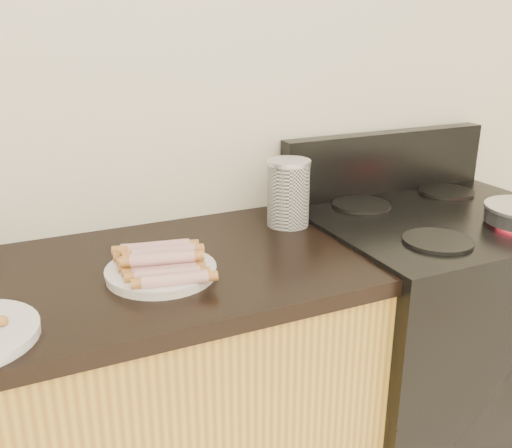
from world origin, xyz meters
name	(u,v)px	position (x,y,z in m)	size (l,w,h in m)	color
wall_back	(147,82)	(0.00, 2.00, 1.30)	(4.00, 0.04, 2.60)	silver
stove	(427,348)	(0.78, 1.68, 0.46)	(0.76, 0.65, 0.91)	black
stove_panel	(386,162)	(0.78, 1.96, 1.01)	(0.76, 0.06, 0.20)	black
burner_near_left	(438,241)	(0.61, 1.51, 0.92)	(0.18, 0.18, 0.01)	black
burner_far_left	(361,205)	(0.61, 1.84, 0.92)	(0.18, 0.18, 0.01)	black
burner_far_right	(446,192)	(0.95, 1.84, 0.92)	(0.18, 0.18, 0.01)	black
main_plate	(161,273)	(-0.09, 1.63, 0.91)	(0.25, 0.25, 0.02)	white
hotdog_pile	(160,260)	(-0.09, 1.63, 0.94)	(0.14, 0.26, 0.06)	#A53E2F
canister	(288,193)	(0.34, 1.82, 1.00)	(0.12, 0.12, 0.19)	silver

